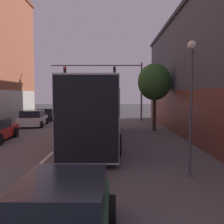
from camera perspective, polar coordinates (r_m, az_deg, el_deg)
The scene contains 8 objects.
lane_center_line at distance 16.25m, azimuth -10.20°, elevation -6.16°, with size 0.14×44.65×0.01m.
bus at distance 15.88m, azimuth -3.65°, elevation 0.92°, with size 2.96×12.93×3.57m.
hatchback_foreground at distance 5.01m, azimuth -10.89°, elevation -22.11°, with size 1.91×3.91×1.28m.
parked_car_left_near at distance 24.55m, azimuth -16.82°, elevation -1.37°, with size 2.47×4.66×1.41m.
parked_car_left_far at distance 29.59m, azimuth -13.68°, elevation -0.52°, with size 2.44×4.05×1.31m.
traffic_signal_gantry at distance 28.10m, azimuth 0.28°, elevation 7.43°, with size 9.70×0.36×6.21m.
street_lamp at distance 9.18m, azimuth 16.83°, elevation 2.55°, with size 0.31×0.31×4.58m.
street_tree_near at distance 20.58m, azimuth 9.25°, elevation 6.42°, with size 2.58×2.32×5.20m.
Camera 1 is at (3.00, 0.60, 2.79)m, focal length 42.00 mm.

